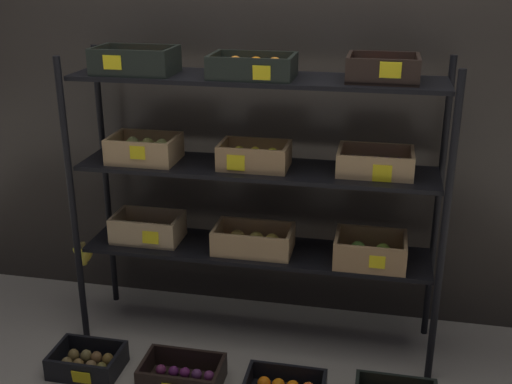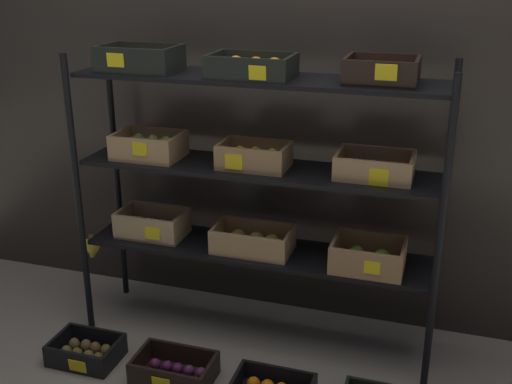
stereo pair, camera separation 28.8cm
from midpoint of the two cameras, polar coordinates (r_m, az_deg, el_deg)
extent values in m
plane|color=gray|center=(3.31, 2.55, -12.81)|extent=(10.00, 10.00, 0.00)
cube|color=#2D2823|center=(3.20, 4.75, 10.49)|extent=(4.10, 0.12, 2.54)
cylinder|color=black|center=(3.14, -13.30, -0.80)|extent=(0.03, 0.03, 1.42)
cylinder|color=black|center=(2.74, 19.21, -4.66)|extent=(0.03, 0.03, 1.42)
cylinder|color=black|center=(3.44, -10.19, 1.35)|extent=(0.03, 0.03, 1.42)
cylinder|color=black|center=(3.08, 19.14, -1.81)|extent=(0.03, 0.03, 1.42)
cube|color=black|center=(3.08, 2.69, -5.35)|extent=(1.66, 0.34, 0.02)
cube|color=black|center=(2.92, 2.83, 2.08)|extent=(1.66, 0.34, 0.02)
cube|color=black|center=(2.82, 2.97, 10.21)|extent=(1.66, 0.34, 0.02)
cube|color=tan|center=(3.24, -6.81, -3.81)|extent=(0.34, 0.22, 0.01)
cube|color=tan|center=(3.13, -7.61, -3.43)|extent=(0.34, 0.02, 0.12)
cube|color=tan|center=(3.30, -6.15, -2.09)|extent=(0.34, 0.02, 0.12)
cube|color=tan|center=(3.28, -9.43, -2.39)|extent=(0.02, 0.18, 0.12)
cube|color=tan|center=(3.15, -4.19, -3.10)|extent=(0.02, 0.18, 0.12)
ellipsoid|color=brown|center=(3.23, -8.62, -3.17)|extent=(0.05, 0.05, 0.07)
ellipsoid|color=brown|center=(3.21, -7.61, -3.33)|extent=(0.05, 0.05, 0.07)
ellipsoid|color=brown|center=(3.18, -6.60, -3.48)|extent=(0.05, 0.05, 0.07)
ellipsoid|color=brown|center=(3.16, -5.53, -3.61)|extent=(0.05, 0.05, 0.07)
ellipsoid|color=brown|center=(3.28, -8.07, -2.75)|extent=(0.05, 0.05, 0.07)
ellipsoid|color=brown|center=(3.26, -7.06, -2.88)|extent=(0.05, 0.05, 0.07)
ellipsoid|color=brown|center=(3.24, -6.14, -3.01)|extent=(0.05, 0.05, 0.07)
ellipsoid|color=brown|center=(3.22, -5.04, -3.15)|extent=(0.05, 0.05, 0.07)
cube|color=yellow|center=(3.10, -6.76, -3.75)|extent=(0.08, 0.01, 0.06)
cube|color=tan|center=(3.05, 2.43, -5.25)|extent=(0.38, 0.22, 0.01)
cube|color=tan|center=(2.94, 1.92, -5.02)|extent=(0.38, 0.02, 0.11)
cube|color=tan|center=(3.12, 2.94, -3.47)|extent=(0.38, 0.02, 0.11)
cube|color=tan|center=(3.07, -0.80, -3.81)|extent=(0.02, 0.19, 0.11)
cube|color=tan|center=(2.99, 5.79, -4.64)|extent=(0.02, 0.19, 0.11)
sphere|color=#CFC250|center=(3.03, 0.54, -4.58)|extent=(0.07, 0.07, 0.07)
sphere|color=#E4B653|center=(3.01, 2.25, -4.71)|extent=(0.07, 0.07, 0.07)
sphere|color=#DCB755|center=(2.99, 4.06, -4.98)|extent=(0.07, 0.07, 0.07)
sphere|color=gold|center=(3.08, 1.05, -4.08)|extent=(0.07, 0.07, 0.07)
sphere|color=#DFC84F|center=(3.06, 2.69, -4.32)|extent=(0.07, 0.07, 0.07)
sphere|color=gold|center=(3.04, 4.17, -4.53)|extent=(0.07, 0.07, 0.07)
cube|color=#A87F51|center=(2.96, 12.85, -6.67)|extent=(0.33, 0.25, 0.01)
cube|color=#A87F51|center=(2.83, 12.74, -6.51)|extent=(0.33, 0.02, 0.12)
cube|color=#A87F51|center=(3.03, 13.16, -4.60)|extent=(0.33, 0.02, 0.12)
cube|color=#A87F51|center=(2.94, 9.95, -5.18)|extent=(0.02, 0.21, 0.12)
cube|color=#A87F51|center=(2.93, 15.98, -5.85)|extent=(0.02, 0.21, 0.12)
sphere|color=#8DC444|center=(2.92, 11.70, -6.06)|extent=(0.07, 0.07, 0.07)
sphere|color=#88C23B|center=(2.90, 13.87, -6.39)|extent=(0.07, 0.07, 0.07)
sphere|color=#80C248|center=(2.98, 11.88, -5.52)|extent=(0.07, 0.07, 0.07)
sphere|color=#97C63D|center=(2.97, 14.11, -5.77)|extent=(0.07, 0.07, 0.07)
cube|color=yellow|center=(2.82, 13.40, -6.77)|extent=(0.07, 0.01, 0.06)
cube|color=tan|center=(3.08, -7.00, 3.23)|extent=(0.32, 0.24, 0.01)
cube|color=tan|center=(2.96, -7.92, 3.74)|extent=(0.32, 0.02, 0.11)
cube|color=tan|center=(3.16, -6.23, 4.85)|extent=(0.32, 0.02, 0.11)
cube|color=tan|center=(3.12, -9.60, 4.52)|extent=(0.02, 0.20, 0.11)
cube|color=tan|center=(3.00, -4.40, 4.09)|extent=(0.02, 0.20, 0.11)
ellipsoid|color=#AFBE59|center=(3.06, -8.45, 4.10)|extent=(0.07, 0.07, 0.09)
ellipsoid|color=#A9AD51|center=(3.04, -7.33, 4.00)|extent=(0.07, 0.07, 0.09)
ellipsoid|color=tan|center=(3.00, -6.00, 3.88)|extent=(0.07, 0.07, 0.09)
ellipsoid|color=#A6B05D|center=(3.12, -7.99, 4.44)|extent=(0.07, 0.07, 0.09)
ellipsoid|color=#BAB857|center=(3.09, -6.71, 4.32)|extent=(0.07, 0.07, 0.09)
ellipsoid|color=#B5BD63|center=(3.06, -5.49, 4.20)|extent=(0.07, 0.07, 0.09)
cube|color=yellow|center=(2.95, -7.78, 3.83)|extent=(0.07, 0.01, 0.06)
cube|color=#A87F51|center=(2.91, 2.67, 2.34)|extent=(0.32, 0.21, 0.01)
cube|color=#A87F51|center=(2.80, 2.18, 2.87)|extent=(0.32, 0.02, 0.10)
cube|color=#A87F51|center=(2.98, 3.17, 3.93)|extent=(0.32, 0.02, 0.10)
cube|color=#A87F51|center=(2.93, -0.18, 3.68)|extent=(0.02, 0.18, 0.10)
cube|color=#A87F51|center=(2.86, 5.63, 3.14)|extent=(0.02, 0.18, 0.10)
ellipsoid|color=yellow|center=(2.89, 1.01, 3.17)|extent=(0.06, 0.06, 0.08)
ellipsoid|color=yellow|center=(2.87, 2.56, 3.03)|extent=(0.06, 0.06, 0.08)
ellipsoid|color=yellow|center=(2.85, 4.05, 2.85)|extent=(0.06, 0.06, 0.08)
ellipsoid|color=yellow|center=(2.94, 1.35, 3.46)|extent=(0.06, 0.06, 0.08)
ellipsoid|color=yellow|center=(2.92, 2.77, 3.35)|extent=(0.06, 0.06, 0.08)
ellipsoid|color=yellow|center=(2.90, 4.33, 3.19)|extent=(0.06, 0.06, 0.08)
cube|color=yellow|center=(2.81, 0.88, 2.68)|extent=(0.08, 0.00, 0.07)
cube|color=tan|center=(2.86, 13.53, 1.44)|extent=(0.34, 0.24, 0.01)
cube|color=tan|center=(2.73, 13.42, 1.76)|extent=(0.34, 0.02, 0.10)
cube|color=tan|center=(2.95, 13.80, 3.11)|extent=(0.34, 0.02, 0.10)
cube|color=tan|center=(2.85, 10.42, 2.79)|extent=(0.02, 0.21, 0.10)
cube|color=tan|center=(2.84, 16.84, 2.13)|extent=(0.02, 0.21, 0.10)
sphere|color=#65224C|center=(2.80, 11.35, 1.88)|extent=(0.05, 0.05, 0.05)
sphere|color=#571A58|center=(2.80, 12.40, 1.79)|extent=(0.05, 0.05, 0.05)
sphere|color=#672A53|center=(2.79, 13.53, 1.65)|extent=(0.05, 0.05, 0.05)
sphere|color=#5E2A49|center=(2.79, 14.60, 1.56)|extent=(0.05, 0.05, 0.05)
sphere|color=#6A2C4B|center=(2.79, 15.53, 1.44)|extent=(0.05, 0.05, 0.05)
sphere|color=#642C49|center=(2.86, 11.48, 2.23)|extent=(0.05, 0.05, 0.05)
sphere|color=#5E304A|center=(2.85, 12.57, 2.12)|extent=(0.05, 0.05, 0.05)
sphere|color=#671D5B|center=(2.85, 13.63, 2.00)|extent=(0.05, 0.05, 0.05)
sphere|color=#5E2C54|center=(2.85, 14.55, 1.92)|extent=(0.05, 0.05, 0.05)
sphere|color=#5C2F48|center=(2.84, 15.70, 1.78)|extent=(0.05, 0.05, 0.05)
sphere|color=#5F3049|center=(2.91, 11.65, 2.54)|extent=(0.05, 0.05, 0.05)
sphere|color=#541C54|center=(2.90, 12.62, 2.43)|extent=(0.05, 0.05, 0.05)
sphere|color=#5A2648|center=(2.90, 13.68, 2.33)|extent=(0.05, 0.05, 0.05)
sphere|color=#69204C|center=(2.90, 14.68, 2.25)|extent=(0.05, 0.05, 0.05)
sphere|color=#5D2C50|center=(2.90, 15.71, 2.12)|extent=(0.05, 0.05, 0.05)
cube|color=yellow|center=(2.73, 14.06, 1.22)|extent=(0.08, 0.00, 0.08)
cube|color=black|center=(2.96, -7.66, 10.88)|extent=(0.36, 0.23, 0.01)
cube|color=black|center=(2.86, -8.64, 11.69)|extent=(0.36, 0.02, 0.11)
cube|color=black|center=(3.05, -6.85, 12.32)|extent=(0.36, 0.02, 0.11)
cube|color=black|center=(3.03, -10.74, 12.06)|extent=(0.02, 0.20, 0.11)
cube|color=black|center=(2.89, -4.54, 11.94)|extent=(0.02, 0.20, 0.11)
sphere|color=orange|center=(2.97, -9.78, 11.51)|extent=(0.06, 0.06, 0.06)
sphere|color=orange|center=(2.94, -8.58, 11.47)|extent=(0.06, 0.06, 0.06)
sphere|color=orange|center=(2.91, -7.40, 11.45)|extent=(0.06, 0.06, 0.06)
sphere|color=orange|center=(2.88, -6.06, 11.42)|extent=(0.06, 0.06, 0.06)
sphere|color=orange|center=(3.03, -9.21, 11.71)|extent=(0.06, 0.06, 0.06)
sphere|color=orange|center=(3.01, -8.06, 11.70)|extent=(0.06, 0.06, 0.06)
sphere|color=orange|center=(2.97, -6.76, 11.65)|extent=(0.06, 0.06, 0.06)
sphere|color=orange|center=(2.95, -5.63, 11.63)|extent=(0.06, 0.06, 0.06)
cube|color=yellow|center=(2.87, -9.81, 11.67)|extent=(0.08, 0.01, 0.06)
cube|color=black|center=(2.78, 2.63, 10.42)|extent=(0.37, 0.24, 0.01)
cube|color=black|center=(2.67, 2.01, 11.10)|extent=(0.37, 0.02, 0.09)
cube|color=black|center=(2.88, 3.25, 11.78)|extent=(0.37, 0.02, 0.09)
cube|color=black|center=(2.82, -0.86, 11.63)|extent=(0.02, 0.21, 0.09)
cube|color=black|center=(2.73, 6.27, 11.23)|extent=(0.02, 0.21, 0.09)
sphere|color=orange|center=(2.77, 0.64, 11.29)|extent=(0.07, 0.07, 0.07)
sphere|color=orange|center=(2.74, 2.37, 11.20)|extent=(0.07, 0.07, 0.07)
sphere|color=orange|center=(2.72, 4.33, 11.07)|extent=(0.07, 0.07, 0.07)
sphere|color=orange|center=(2.83, 1.13, 11.49)|extent=(0.07, 0.07, 0.07)
sphere|color=orange|center=(2.81, 2.92, 11.41)|extent=(0.07, 0.07, 0.07)
sphere|color=orange|center=(2.78, 4.67, 11.28)|extent=(0.07, 0.07, 0.07)
cube|color=yellow|center=(2.64, 3.30, 10.70)|extent=(0.08, 0.01, 0.06)
cube|color=black|center=(2.73, 14.31, 9.62)|extent=(0.30, 0.25, 0.01)
cube|color=black|center=(2.60, 14.23, 10.35)|extent=(0.30, 0.02, 0.10)
cube|color=black|center=(2.84, 14.58, 11.11)|extent=(0.30, 0.02, 0.10)
cube|color=black|center=(2.73, 11.38, 11.02)|extent=(0.02, 0.22, 0.10)
cube|color=black|center=(2.71, 17.45, 10.44)|extent=(0.02, 0.22, 0.10)
sphere|color=red|center=(2.69, 13.21, 10.46)|extent=(0.07, 0.07, 0.07)
sphere|color=red|center=(2.69, 15.31, 10.28)|extent=(0.07, 0.07, 0.07)
sphere|color=red|center=(2.76, 13.36, 10.72)|extent=(0.07, 0.07, 0.07)
sphere|color=red|center=(2.76, 15.50, 10.51)|extent=(0.07, 0.07, 0.07)
cube|color=yellow|center=(2.59, 14.91, 10.41)|extent=(0.09, 0.01, 0.07)
cylinder|color=brown|center=(3.36, -12.39, -4.08)|extent=(0.02, 0.02, 0.02)
ellipsoid|color=yellow|center=(3.40, -12.67, -5.04)|extent=(0.09, 0.03, 0.10)
ellipsoid|color=yellow|center=(3.40, -12.48, -5.02)|extent=(0.07, 0.03, 0.11)
ellipsoid|color=yellow|center=(3.39, -12.29, -5.07)|extent=(0.03, 0.03, 0.11)
ellipsoid|color=yellow|center=(3.38, -12.19, -5.17)|extent=(0.07, 0.03, 0.11)
ellipsoid|color=yellow|center=(3.38, -11.99, -5.12)|extent=(0.09, 0.03, 0.11)
cube|color=black|center=(3.20, -12.53, -14.59)|extent=(0.32, 0.23, 0.01)
cube|color=black|center=(3.09, -13.61, -14.80)|extent=(0.32, 0.02, 0.10)
cube|color=black|center=(3.24, -11.66, -12.80)|extent=(0.32, 0.02, 0.10)
cube|color=black|center=(3.24, -15.01, -13.18)|extent=(0.02, 0.20, 0.10)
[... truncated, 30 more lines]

